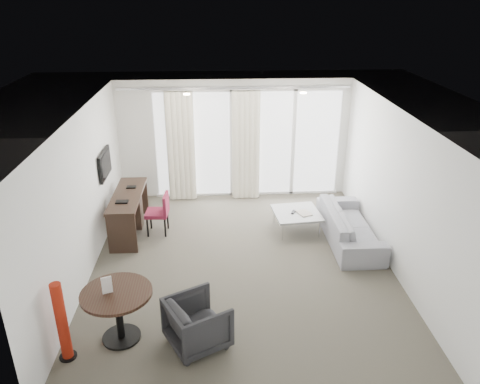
{
  "coord_description": "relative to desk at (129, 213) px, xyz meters",
  "views": [
    {
      "loc": [
        -0.4,
        -6.77,
        4.34
      ],
      "look_at": [
        0.0,
        0.6,
        1.1
      ],
      "focal_mm": 35.0,
      "sensor_mm": 36.0,
      "label": 1
    }
  ],
  "objects": [
    {
      "name": "curtain_right",
      "position": [
        2.33,
        1.51,
        0.81
      ],
      "size": [
        0.6,
        0.2,
        2.38
      ],
      "primitive_type": null,
      "color": "white",
      "rests_on": "ground"
    },
    {
      "name": "magazine",
      "position": [
        3.33,
        -0.17,
        -0.03
      ],
      "size": [
        0.27,
        0.3,
        0.01
      ],
      "primitive_type": null,
      "rotation": [
        0.0,
        0.0,
        0.35
      ],
      "color": "gray",
      "rests_on": "coffee_table"
    },
    {
      "name": "rattan_chair_a",
      "position": [
        2.67,
        3.35,
        0.02
      ],
      "size": [
        0.74,
        0.74,
        0.84
      ],
      "primitive_type": null,
      "rotation": [
        0.0,
        0.0,
        -0.37
      ],
      "color": "#402D1B",
      "rests_on": "terrace_slab"
    },
    {
      "name": "balustrade",
      "position": [
        2.38,
        4.64,
        0.11
      ],
      "size": [
        5.5,
        0.06,
        1.05
      ],
      "primitive_type": null,
      "color": "#B2B2B7",
      "rests_on": "terrace_slab"
    },
    {
      "name": "round_table",
      "position": [
        0.35,
        -3.02,
        -0.02
      ],
      "size": [
        0.99,
        0.99,
        0.74
      ],
      "primitive_type": null,
      "rotation": [
        0.0,
        0.0,
        -0.08
      ],
      "color": "black",
      "rests_on": "floor"
    },
    {
      "name": "remote",
      "position": [
        3.13,
        -0.11,
        -0.03
      ],
      "size": [
        0.12,
        0.18,
        0.02
      ],
      "primitive_type": null,
      "rotation": [
        0.0,
        0.0,
        -0.39
      ],
      "color": "black",
      "rests_on": "coffee_table"
    },
    {
      "name": "red_lamp",
      "position": [
        -0.27,
        -3.34,
        0.16
      ],
      "size": [
        0.27,
        0.27,
        1.11
      ],
      "primitive_type": "cylinder",
      "rotation": [
        0.0,
        0.0,
        0.25
      ],
      "color": "#9E1F0D",
      "rests_on": "floor"
    },
    {
      "name": "coffee_table",
      "position": [
        3.2,
        -0.11,
        -0.2
      ],
      "size": [
        0.94,
        0.94,
        0.39
      ],
      "primitive_type": null,
      "rotation": [
        0.0,
        0.0,
        0.1
      ],
      "color": "gray",
      "rests_on": "floor"
    },
    {
      "name": "rattan_table",
      "position": [
        3.15,
        2.61,
        -0.14
      ],
      "size": [
        0.53,
        0.53,
        0.51
      ],
      "primitive_type": null,
      "rotation": [
        0.0,
        0.0,
        0.04
      ],
      "color": "#402D1B",
      "rests_on": "terrace_slab"
    },
    {
      "name": "downlight_a",
      "position": [
        1.18,
        0.29,
        2.2
      ],
      "size": [
        0.12,
        0.12,
        0.02
      ],
      "primitive_type": "cylinder",
      "color": "#FFE0B2",
      "rests_on": "ceiling"
    },
    {
      "name": "curtain_left",
      "position": [
        0.93,
        1.51,
        0.81
      ],
      "size": [
        0.6,
        0.2,
        2.38
      ],
      "primitive_type": null,
      "color": "white",
      "rests_on": "ground"
    },
    {
      "name": "desk",
      "position": [
        0.0,
        0.0,
        0.0
      ],
      "size": [
        0.53,
        1.68,
        0.79
      ],
      "primitive_type": null,
      "color": "black",
      "rests_on": "floor"
    },
    {
      "name": "menu_card",
      "position": [
        0.25,
        -3.03,
        0.33
      ],
      "size": [
        0.13,
        0.07,
        0.24
      ],
      "primitive_type": null,
      "rotation": [
        0.0,
        0.0,
        0.37
      ],
      "color": "white",
      "rests_on": "round_table"
    },
    {
      "name": "tub_armchair",
      "position": [
        1.39,
        -3.18,
        -0.06
      ],
      "size": [
        0.99,
        0.98,
        0.67
      ],
      "primitive_type": "imported",
      "rotation": [
        0.0,
        0.0,
        2.06
      ],
      "color": "#252527",
      "rests_on": "floor"
    },
    {
      "name": "desk_chair",
      "position": [
        0.54,
        -0.06,
        0.01
      ],
      "size": [
        0.46,
        0.44,
        0.81
      ],
      "primitive_type": null,
      "rotation": [
        0.0,
        0.0,
        -0.06
      ],
      "color": "maroon",
      "rests_on": "floor"
    },
    {
      "name": "downlight_b",
      "position": [
        3.28,
        0.29,
        2.2
      ],
      "size": [
        0.12,
        0.12,
        0.02
      ],
      "primitive_type": "cylinder",
      "color": "#FFE0B2",
      "rests_on": "ceiling"
    },
    {
      "name": "sofa",
      "position": [
        4.12,
        -0.55,
        -0.09
      ],
      "size": [
        0.82,
        2.09,
        0.61
      ],
      "primitive_type": "imported",
      "rotation": [
        0.0,
        0.0,
        1.57
      ],
      "color": "gray",
      "rests_on": "floor"
    },
    {
      "name": "wall_front",
      "position": [
        2.08,
        -4.31,
        0.91
      ],
      "size": [
        5.0,
        0.0,
        2.6
      ],
      "primitive_type": "cube",
      "color": "silver",
      "rests_on": "ground"
    },
    {
      "name": "wall_left",
      "position": [
        -0.42,
        -1.31,
        0.91
      ],
      "size": [
        0.0,
        6.0,
        2.6
      ],
      "primitive_type": "cube",
      "color": "silver",
      "rests_on": "ground"
    },
    {
      "name": "wall_right",
      "position": [
        4.58,
        -1.31,
        0.91
      ],
      "size": [
        0.0,
        6.0,
        2.6
      ],
      "primitive_type": "cube",
      "color": "silver",
      "rests_on": "ground"
    },
    {
      "name": "curtain_track",
      "position": [
        2.08,
        1.51,
        2.06
      ],
      "size": [
        4.8,
        0.04,
        0.04
      ],
      "primitive_type": null,
      "color": "#B2B2B7",
      "rests_on": "ceiling"
    },
    {
      "name": "terrace_slab",
      "position": [
        2.38,
        3.19,
        -0.45
      ],
      "size": [
        5.6,
        3.0,
        0.12
      ],
      "primitive_type": "cube",
      "color": "#4D4D50",
      "rests_on": "ground"
    },
    {
      "name": "window_frame",
      "position": [
        2.38,
        1.66,
        0.81
      ],
      "size": [
        4.1,
        0.06,
        2.44
      ],
      "primitive_type": null,
      "color": "white",
      "rests_on": "ground"
    },
    {
      "name": "floor",
      "position": [
        2.08,
        -1.31,
        -0.39
      ],
      "size": [
        5.0,
        6.0,
        0.0
      ],
      "primitive_type": "cube",
      "color": "#504C40",
      "rests_on": "ground"
    },
    {
      "name": "ceiling",
      "position": [
        2.08,
        -1.31,
        2.21
      ],
      "size": [
        5.0,
        6.0,
        0.0
      ],
      "primitive_type": "cube",
      "color": "white",
      "rests_on": "ground"
    },
    {
      "name": "rattan_chair_b",
      "position": [
        3.53,
        3.21,
        -0.0
      ],
      "size": [
        0.6,
        0.6,
        0.78
      ],
      "primitive_type": null,
      "rotation": [
        0.0,
        0.0,
        0.13
      ],
      "color": "#402D1B",
      "rests_on": "terrace_slab"
    },
    {
      "name": "window_panel",
      "position": [
        2.38,
        1.67,
        0.81
      ],
      "size": [
        4.0,
        0.02,
        2.38
      ],
      "primitive_type": null,
      "color": "white",
      "rests_on": "ground"
    },
    {
      "name": "tv",
      "position": [
        -0.38,
        0.14,
        0.96
      ],
      "size": [
        0.05,
        0.8,
        0.5
      ],
      "primitive_type": null,
      "color": "black",
      "rests_on": "wall_left"
    }
  ]
}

